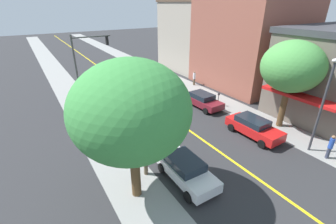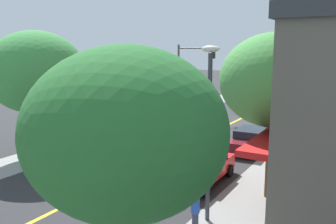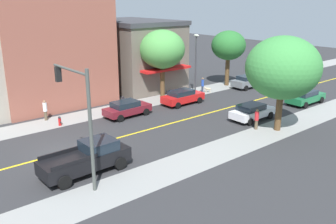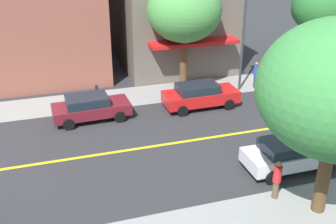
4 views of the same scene
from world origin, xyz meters
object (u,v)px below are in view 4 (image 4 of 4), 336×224
object	(u,v)px
street_tree_right_corner	(322,8)
parking_meter	(97,93)
pedestrian_red_shirt	(277,179)
red_sedan_left_curb	(200,95)
small_dog	(265,81)
street_lamp	(244,29)
pedestrian_blue_shirt	(256,74)
white_sedan_right_curb	(290,154)
street_tree_left_far	(184,11)
maroon_sedan_left_curb	(90,107)

from	to	relation	value
street_tree_right_corner	parking_meter	distance (m)	16.40
parking_meter	pedestrian_red_shirt	size ratio (longest dim) A/B	0.84
red_sedan_left_curb	small_dog	distance (m)	5.82
red_sedan_left_curb	small_dog	bearing A→B (deg)	17.57
small_dog	street_tree_right_corner	bearing A→B (deg)	-105.37
street_lamp	pedestrian_blue_shirt	bearing A→B (deg)	93.28
white_sedan_right_curb	street_lamp	bearing A→B (deg)	77.45
street_tree_right_corner	white_sedan_right_curb	bearing A→B (deg)	-39.14
street_tree_left_far	pedestrian_red_shirt	world-z (taller)	street_tree_left_far
street_tree_right_corner	red_sedan_left_curb	world-z (taller)	street_tree_right_corner
street_lamp	white_sedan_right_curb	size ratio (longest dim) A/B	1.55
street_lamp	pedestrian_red_shirt	size ratio (longest dim) A/B	3.86
street_tree_left_far	white_sedan_right_curb	world-z (taller)	street_tree_left_far
street_lamp	red_sedan_left_curb	distance (m)	5.21
white_sedan_right_curb	pedestrian_blue_shirt	bearing A→B (deg)	70.87
white_sedan_right_curb	small_dog	bearing A→B (deg)	66.83
street_tree_right_corner	red_sedan_left_curb	size ratio (longest dim) A/B	1.46
pedestrian_red_shirt	small_dog	size ratio (longest dim) A/B	2.21
street_tree_left_far	white_sedan_right_curb	size ratio (longest dim) A/B	1.69
parking_meter	pedestrian_blue_shirt	size ratio (longest dim) A/B	0.80
parking_meter	pedestrian_blue_shirt	xyz separation A→B (m)	(-0.14, 10.72, 0.02)
maroon_sedan_left_curb	parking_meter	bearing A→B (deg)	66.02
small_dog	parking_meter	bearing A→B (deg)	61.69
red_sedan_left_curb	small_dog	xyz separation A→B (m)	(-1.84, 5.51, -0.39)
street_tree_left_far	parking_meter	size ratio (longest dim) A/B	5.03
parking_meter	street_lamp	distance (m)	10.02
street_tree_right_corner	pedestrian_blue_shirt	distance (m)	6.54
parking_meter	pedestrian_red_shirt	xyz separation A→B (m)	(11.21, 5.61, -0.03)
street_tree_right_corner	white_sedan_right_curb	world-z (taller)	street_tree_right_corner
parking_meter	maroon_sedan_left_curb	distance (m)	1.68
street_lamp	white_sedan_right_curb	world-z (taller)	street_lamp
street_tree_right_corner	small_dog	bearing A→B (deg)	-76.83
pedestrian_blue_shirt	pedestrian_red_shirt	bearing A→B (deg)	110.04
parking_meter	street_lamp	xyz separation A→B (m)	(-0.08, 9.51, 3.15)
pedestrian_blue_shirt	small_dog	distance (m)	0.93
parking_meter	pedestrian_blue_shirt	world-z (taller)	pedestrian_blue_shirt
small_dog	maroon_sedan_left_curb	bearing A→B (deg)	69.01
street_lamp	white_sedan_right_curb	xyz separation A→B (m)	(9.48, -2.16, -3.33)
street_tree_left_far	maroon_sedan_left_curb	distance (m)	8.58
red_sedan_left_curb	parking_meter	bearing A→B (deg)	162.36
parking_meter	small_dog	distance (m)	11.46
maroon_sedan_left_curb	pedestrian_blue_shirt	distance (m)	11.46
pedestrian_red_shirt	small_dog	world-z (taller)	pedestrian_red_shirt
pedestrian_blue_shirt	maroon_sedan_left_curb	bearing A→B (deg)	52.80
street_tree_right_corner	street_tree_left_far	distance (m)	9.86
parking_meter	small_dog	world-z (taller)	parking_meter
parking_meter	white_sedan_right_curb	bearing A→B (deg)	38.00
street_tree_right_corner	pedestrian_blue_shirt	bearing A→B (deg)	-79.71
street_tree_right_corner	street_lamp	world-z (taller)	street_lamp
street_tree_left_far	street_lamp	size ratio (longest dim) A/B	1.09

